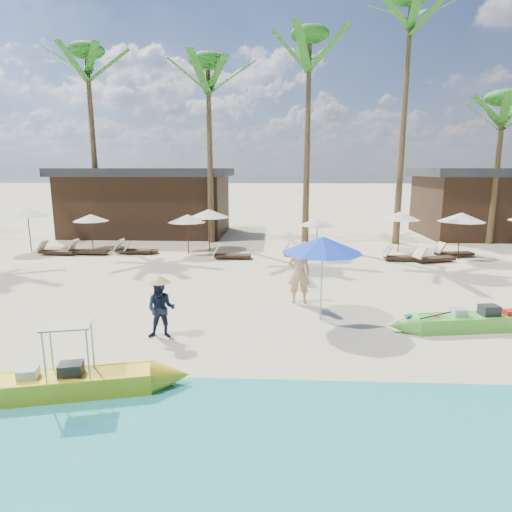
{
  "coord_description": "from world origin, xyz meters",
  "views": [
    {
      "loc": [
        0.47,
        -10.61,
        4.26
      ],
      "look_at": [
        -0.13,
        2.0,
        1.68
      ],
      "focal_mm": 30.0,
      "sensor_mm": 36.0,
      "label": 1
    }
  ],
  "objects_px": {
    "green_canoe": "(473,322)",
    "tourist": "(299,273)",
    "yellow_canoe": "(60,384)",
    "blue_umbrella": "(323,245)"
  },
  "relations": [
    {
      "from": "green_canoe",
      "to": "yellow_canoe",
      "type": "xyz_separation_m",
      "value": [
        -9.43,
        -3.88,
        0.01
      ]
    },
    {
      "from": "green_canoe",
      "to": "tourist",
      "type": "height_order",
      "value": "tourist"
    },
    {
      "from": "green_canoe",
      "to": "blue_umbrella",
      "type": "bearing_deg",
      "value": 163.25
    },
    {
      "from": "green_canoe",
      "to": "tourist",
      "type": "xyz_separation_m",
      "value": [
        -4.59,
        2.16,
        0.76
      ]
    },
    {
      "from": "green_canoe",
      "to": "yellow_canoe",
      "type": "bearing_deg",
      "value": -166.2
    },
    {
      "from": "green_canoe",
      "to": "blue_umbrella",
      "type": "height_order",
      "value": "blue_umbrella"
    },
    {
      "from": "tourist",
      "to": "blue_umbrella",
      "type": "bearing_deg",
      "value": 109.51
    },
    {
      "from": "tourist",
      "to": "blue_umbrella",
      "type": "distance_m",
      "value": 2.06
    },
    {
      "from": "yellow_canoe",
      "to": "tourist",
      "type": "bearing_deg",
      "value": 37.87
    },
    {
      "from": "green_canoe",
      "to": "tourist",
      "type": "distance_m",
      "value": 5.13
    }
  ]
}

